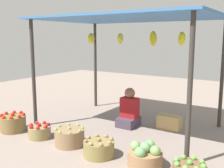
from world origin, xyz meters
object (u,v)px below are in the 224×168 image
(vendor_person, at_px, (129,112))
(basket_red_apples, at_px, (40,132))
(basket_limes, at_px, (70,137))
(wooden_crate_near_vendor, at_px, (169,122))
(basket_potatoes, at_px, (99,148))
(basket_red_tomatoes, at_px, (13,123))
(basket_cabbages, at_px, (145,156))

(vendor_person, relative_size, basket_red_apples, 1.98)
(basket_red_apples, height_order, basket_limes, basket_limes)
(vendor_person, height_order, basket_limes, vendor_person)
(wooden_crate_near_vendor, bearing_deg, vendor_person, -161.90)
(basket_potatoes, height_order, wooden_crate_near_vendor, basket_potatoes)
(basket_red_tomatoes, bearing_deg, basket_limes, 2.88)
(basket_limes, height_order, basket_potatoes, basket_limes)
(vendor_person, distance_m, basket_limes, 1.46)
(basket_limes, distance_m, wooden_crate_near_vendor, 1.99)
(vendor_person, height_order, wooden_crate_near_vendor, vendor_person)
(vendor_person, height_order, basket_cabbages, vendor_person)
(basket_potatoes, bearing_deg, wooden_crate_near_vendor, 76.26)
(vendor_person, bearing_deg, basket_red_tomatoes, -138.85)
(basket_potatoes, distance_m, basket_cabbages, 0.73)
(basket_red_apples, xyz_separation_m, basket_cabbages, (2.06, 0.05, 0.03))
(basket_red_apples, height_order, basket_cabbages, basket_cabbages)
(basket_red_tomatoes, distance_m, basket_limes, 1.38)
(basket_cabbages, xyz_separation_m, wooden_crate_near_vendor, (-0.30, 1.66, -0.00))
(basket_red_tomatoes, height_order, wooden_crate_near_vendor, basket_red_tomatoes)
(basket_cabbages, distance_m, wooden_crate_near_vendor, 1.68)
(wooden_crate_near_vendor, bearing_deg, basket_potatoes, -103.74)
(basket_limes, xyz_separation_m, basket_potatoes, (0.66, -0.08, -0.02))
(wooden_crate_near_vendor, bearing_deg, basket_red_apples, -135.86)
(basket_red_apples, bearing_deg, basket_red_tomatoes, -177.86)
(basket_red_apples, xyz_separation_m, basket_potatoes, (1.33, -0.04, 0.01))
(vendor_person, bearing_deg, basket_red_apples, -124.45)
(basket_limes, bearing_deg, basket_cabbages, 0.37)
(basket_red_apples, bearing_deg, basket_potatoes, -1.55)
(vendor_person, xyz_separation_m, basket_limes, (-0.33, -1.42, -0.16))
(basket_red_tomatoes, distance_m, wooden_crate_near_vendor, 3.01)
(basket_potatoes, relative_size, wooden_crate_near_vendor, 1.06)
(basket_limes, bearing_deg, basket_potatoes, -6.85)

